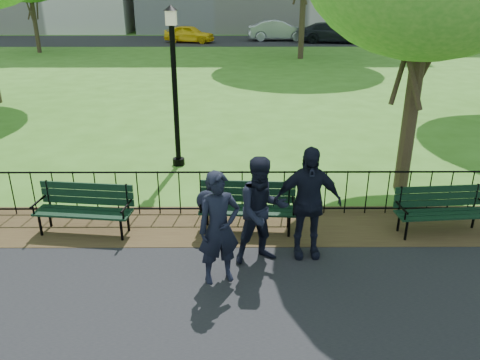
{
  "coord_description": "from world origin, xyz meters",
  "views": [
    {
      "loc": [
        -0.28,
        -6.21,
        4.08
      ],
      "look_at": [
        -0.24,
        1.5,
        0.92
      ],
      "focal_mm": 35.0,
      "sensor_mm": 36.0,
      "label": 1
    }
  ],
  "objects_px": {
    "sedan_dark": "(332,33)",
    "person_left": "(219,228)",
    "park_bench_left_a": "(85,203)",
    "lamppost": "(175,83)",
    "person_right": "(307,203)",
    "taxi": "(189,34)",
    "park_bench_main": "(233,201)",
    "sedan_silver": "(278,30)",
    "park_bench_right_a": "(441,206)",
    "person_mid": "(262,211)"
  },
  "relations": [
    {
      "from": "sedan_dark",
      "to": "person_left",
      "type": "bearing_deg",
      "value": 173.96
    },
    {
      "from": "park_bench_left_a",
      "to": "lamppost",
      "type": "height_order",
      "value": "lamppost"
    },
    {
      "from": "person_right",
      "to": "taxi",
      "type": "relative_size",
      "value": 0.46
    },
    {
      "from": "park_bench_main",
      "to": "person_right",
      "type": "height_order",
      "value": "person_right"
    },
    {
      "from": "taxi",
      "to": "sedan_silver",
      "type": "bearing_deg",
      "value": -63.62
    },
    {
      "from": "park_bench_main",
      "to": "person_right",
      "type": "xyz_separation_m",
      "value": [
        1.18,
        -0.84,
        0.36
      ]
    },
    {
      "from": "lamppost",
      "to": "sedan_silver",
      "type": "bearing_deg",
      "value": 80.76
    },
    {
      "from": "park_bench_right_a",
      "to": "sedan_silver",
      "type": "distance_m",
      "value": 33.67
    },
    {
      "from": "park_bench_main",
      "to": "park_bench_right_a",
      "type": "distance_m",
      "value": 3.68
    },
    {
      "from": "person_left",
      "to": "sedan_dark",
      "type": "height_order",
      "value": "person_left"
    },
    {
      "from": "sedan_dark",
      "to": "person_right",
      "type": "bearing_deg",
      "value": 175.98
    },
    {
      "from": "lamppost",
      "to": "park_bench_main",
      "type": "bearing_deg",
      "value": -67.92
    },
    {
      "from": "park_bench_right_a",
      "to": "lamppost",
      "type": "bearing_deg",
      "value": 140.57
    },
    {
      "from": "lamppost",
      "to": "person_mid",
      "type": "distance_m",
      "value": 4.97
    },
    {
      "from": "park_bench_right_a",
      "to": "lamppost",
      "type": "distance_m",
      "value": 6.37
    },
    {
      "from": "park_bench_left_a",
      "to": "person_right",
      "type": "height_order",
      "value": "person_right"
    },
    {
      "from": "park_bench_right_a",
      "to": "sedan_silver",
      "type": "bearing_deg",
      "value": 85.62
    },
    {
      "from": "taxi",
      "to": "park_bench_right_a",
      "type": "bearing_deg",
      "value": -152.57
    },
    {
      "from": "taxi",
      "to": "sedan_dark",
      "type": "distance_m",
      "value": 11.56
    },
    {
      "from": "person_right",
      "to": "sedan_dark",
      "type": "height_order",
      "value": "person_right"
    },
    {
      "from": "sedan_silver",
      "to": "person_right",
      "type": "bearing_deg",
      "value": 174.29
    },
    {
      "from": "park_bench_main",
      "to": "person_mid",
      "type": "distance_m",
      "value": 1.16
    },
    {
      "from": "sedan_silver",
      "to": "sedan_dark",
      "type": "xyz_separation_m",
      "value": [
        4.23,
        -1.74,
        -0.05
      ]
    },
    {
      "from": "park_bench_right_a",
      "to": "lamppost",
      "type": "relative_size",
      "value": 0.44
    },
    {
      "from": "sedan_silver",
      "to": "sedan_dark",
      "type": "bearing_deg",
      "value": -114.23
    },
    {
      "from": "park_bench_left_a",
      "to": "person_left",
      "type": "relative_size",
      "value": 1.02
    },
    {
      "from": "lamppost",
      "to": "sedan_dark",
      "type": "relative_size",
      "value": 0.7
    },
    {
      "from": "park_bench_main",
      "to": "sedan_dark",
      "type": "xyz_separation_m",
      "value": [
        7.74,
        31.85,
        0.21
      ]
    },
    {
      "from": "park_bench_right_a",
      "to": "person_mid",
      "type": "relative_size",
      "value": 0.95
    },
    {
      "from": "person_left",
      "to": "person_mid",
      "type": "height_order",
      "value": "person_mid"
    },
    {
      "from": "park_bench_left_a",
      "to": "lamppost",
      "type": "distance_m",
      "value": 3.97
    },
    {
      "from": "park_bench_right_a",
      "to": "person_mid",
      "type": "distance_m",
      "value": 3.38
    },
    {
      "from": "park_bench_main",
      "to": "lamppost",
      "type": "height_order",
      "value": "lamppost"
    },
    {
      "from": "sedan_silver",
      "to": "park_bench_main",
      "type": "bearing_deg",
      "value": 172.19
    },
    {
      "from": "park_bench_main",
      "to": "park_bench_left_a",
      "type": "relative_size",
      "value": 1.01
    },
    {
      "from": "park_bench_main",
      "to": "park_bench_left_a",
      "type": "distance_m",
      "value": 2.64
    },
    {
      "from": "person_right",
      "to": "taxi",
      "type": "height_order",
      "value": "person_right"
    },
    {
      "from": "lamppost",
      "to": "taxi",
      "type": "height_order",
      "value": "lamppost"
    },
    {
      "from": "park_bench_main",
      "to": "person_mid",
      "type": "bearing_deg",
      "value": -62.22
    },
    {
      "from": "person_mid",
      "to": "person_right",
      "type": "distance_m",
      "value": 0.75
    },
    {
      "from": "park_bench_left_a",
      "to": "taxi",
      "type": "relative_size",
      "value": 0.44
    },
    {
      "from": "taxi",
      "to": "sedan_silver",
      "type": "xyz_separation_m",
      "value": [
        7.33,
        1.57,
        0.15
      ]
    },
    {
      "from": "person_left",
      "to": "park_bench_right_a",
      "type": "bearing_deg",
      "value": 1.62
    },
    {
      "from": "person_left",
      "to": "sedan_silver",
      "type": "relative_size",
      "value": 0.34
    },
    {
      "from": "park_bench_main",
      "to": "park_bench_right_a",
      "type": "height_order",
      "value": "park_bench_main"
    },
    {
      "from": "lamppost",
      "to": "sedan_silver",
      "type": "height_order",
      "value": "lamppost"
    },
    {
      "from": "park_bench_right_a",
      "to": "sedan_dark",
      "type": "distance_m",
      "value": 32.18
    },
    {
      "from": "person_mid",
      "to": "sedan_dark",
      "type": "relative_size",
      "value": 0.33
    },
    {
      "from": "park_bench_right_a",
      "to": "person_mid",
      "type": "bearing_deg",
      "value": -168.43
    },
    {
      "from": "park_bench_main",
      "to": "park_bench_right_a",
      "type": "xyz_separation_m",
      "value": [
        3.68,
        -0.08,
        -0.06
      ]
    }
  ]
}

